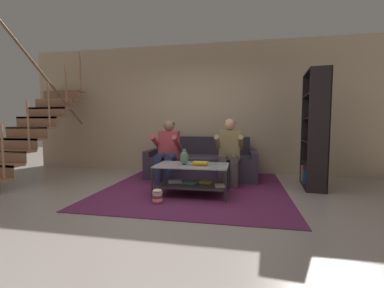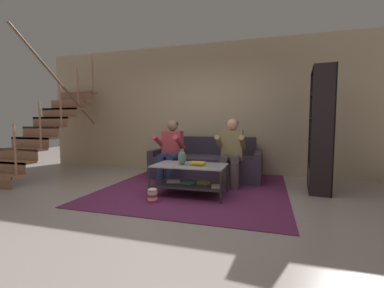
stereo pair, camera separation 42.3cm
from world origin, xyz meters
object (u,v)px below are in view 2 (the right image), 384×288
object	(u,v)px
book_stack	(198,163)
bookshelf	(323,138)
couch	(207,164)
person_seated_right	(231,149)
vase	(182,157)
popcorn_tub	(152,195)
person_seated_left	(170,148)
coffee_table	(190,175)

from	to	relation	value
book_stack	bookshelf	bearing A→B (deg)	27.31
couch	person_seated_right	xyz separation A→B (m)	(0.58, -0.56, 0.38)
person_seated_right	vase	size ratio (longest dim) A/B	5.05
bookshelf	person_seated_right	bearing A→B (deg)	-174.33
couch	popcorn_tub	bearing A→B (deg)	-100.32
book_stack	popcorn_tub	distance (m)	0.82
couch	person_seated_left	bearing A→B (deg)	-135.84
vase	popcorn_tub	distance (m)	0.75
couch	popcorn_tub	world-z (taller)	couch
bookshelf	popcorn_tub	distance (m)	2.93
vase	book_stack	bearing A→B (deg)	-2.76
book_stack	popcorn_tub	bearing A→B (deg)	-137.33
person_seated_left	popcorn_tub	world-z (taller)	person_seated_left
couch	popcorn_tub	size ratio (longest dim) A/B	10.54
vase	popcorn_tub	bearing A→B (deg)	-118.62
popcorn_tub	vase	bearing A→B (deg)	61.38
couch	bookshelf	distance (m)	2.20
popcorn_tub	person_seated_left	bearing A→B (deg)	100.26
coffee_table	vase	size ratio (longest dim) A/B	4.66
vase	book_stack	distance (m)	0.27
person_seated_right	vase	xyz separation A→B (m)	(-0.65, -0.82, -0.07)
coffee_table	bookshelf	world-z (taller)	bookshelf
vase	bookshelf	bearing A→B (deg)	24.19
coffee_table	vase	world-z (taller)	vase
person_seated_left	bookshelf	size ratio (longest dim) A/B	0.59
person_seated_right	bookshelf	world-z (taller)	bookshelf
popcorn_tub	book_stack	bearing A→B (deg)	42.67
coffee_table	bookshelf	bearing A→B (deg)	25.08
coffee_table	bookshelf	xyz separation A→B (m)	(2.03, 0.95, 0.56)
couch	book_stack	xyz separation A→B (m)	(0.19, -1.39, 0.23)
person_seated_left	popcorn_tub	distance (m)	1.44
coffee_table	popcorn_tub	xyz separation A→B (m)	(-0.40, -0.52, -0.21)
person_seated_right	book_stack	xyz separation A→B (m)	(-0.39, -0.83, -0.15)
coffee_table	vase	distance (m)	0.31
person_seated_right	vase	distance (m)	1.05
couch	vase	size ratio (longest dim) A/B	9.25
person_seated_right	bookshelf	bearing A→B (deg)	5.67
coffee_table	popcorn_tub	size ratio (longest dim) A/B	5.31
couch	book_stack	world-z (taller)	couch
coffee_table	book_stack	bearing A→B (deg)	-13.09
vase	bookshelf	xyz separation A→B (m)	(2.15, 0.97, 0.28)
person_seated_right	coffee_table	distance (m)	1.02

